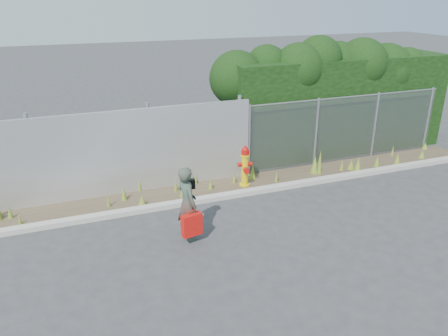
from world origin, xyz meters
name	(u,v)px	position (x,y,z in m)	size (l,w,h in m)	color
ground	(259,231)	(0.00, 0.00, 0.00)	(80.00, 80.00, 0.00)	#363538
curb	(229,195)	(0.00, 1.80, 0.06)	(16.00, 0.22, 0.12)	#A49E94
weed_strip	(221,184)	(-0.02, 2.39, 0.14)	(16.00, 1.33, 0.54)	#473828
corrugated_fence	(89,157)	(-3.25, 3.01, 1.10)	(8.50, 0.21, 2.30)	#B6B8BE
chainlink_fence	(346,128)	(4.25, 3.00, 1.03)	(6.50, 0.07, 2.05)	gray
hedge	(334,89)	(4.41, 4.02, 2.02)	(7.85, 1.93, 3.69)	black
fire_hydrant	(245,167)	(0.63, 2.30, 0.56)	(0.38, 0.34, 1.15)	#DBBB0B
woman	(187,204)	(-1.53, 0.28, 0.81)	(0.59, 0.39, 1.61)	#116C53
red_tote_bag	(192,225)	(-1.53, 0.01, 0.45)	(0.43, 0.16, 0.56)	#9F1309
black_shoulder_bag	(189,184)	(-1.45, 0.43, 1.17)	(0.27, 0.11, 0.20)	black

